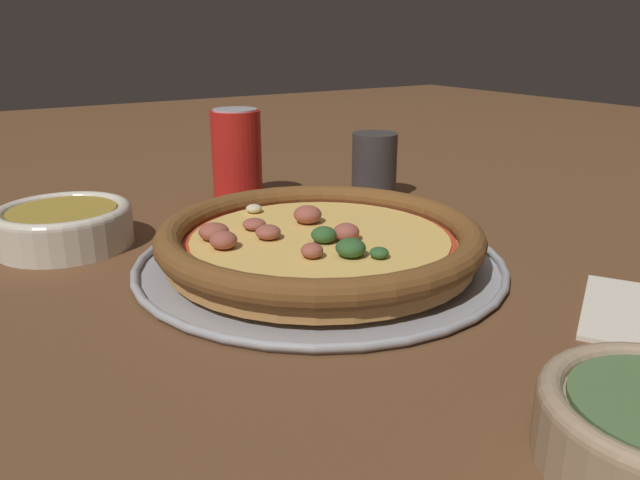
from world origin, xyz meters
name	(u,v)px	position (x,y,z in m)	size (l,w,h in m)	color
ground_plane	(320,266)	(0.00, 0.00, 0.00)	(3.00, 3.00, 0.00)	brown
pizza_tray	(320,262)	(0.00, 0.00, 0.00)	(0.36, 0.36, 0.01)	#9E9EA3
pizza	(319,240)	(0.00, 0.00, 0.03)	(0.32, 0.32, 0.04)	#BC7F42
bowl_near	(64,224)	(0.20, -0.20, 0.02)	(0.14, 0.14, 0.04)	beige
drinking_cup	(374,166)	(-0.20, -0.18, 0.05)	(0.06, 0.06, 0.09)	#383333
beverage_can	(237,156)	(-0.04, -0.26, 0.06)	(0.07, 0.07, 0.12)	red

